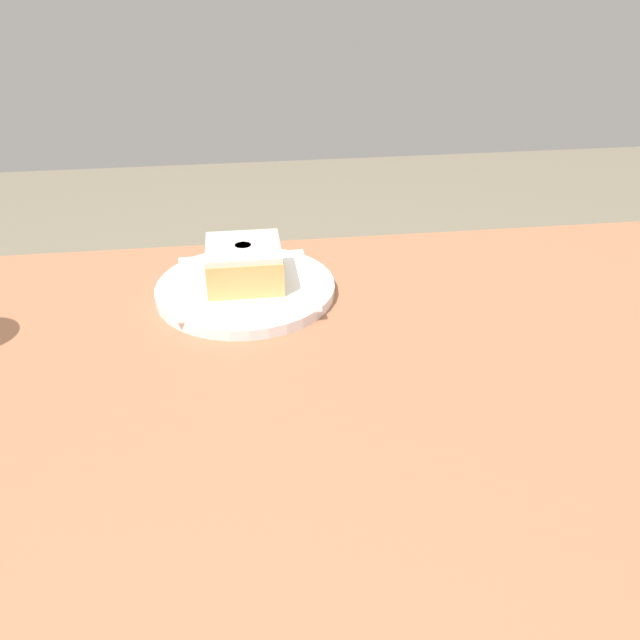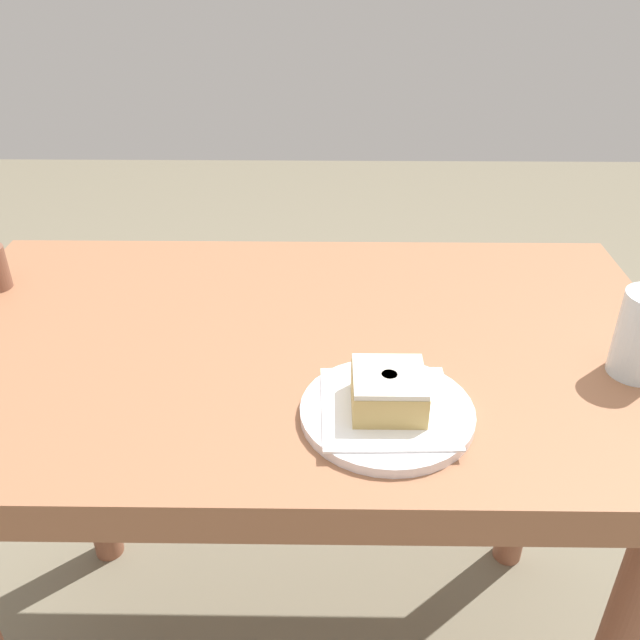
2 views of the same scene
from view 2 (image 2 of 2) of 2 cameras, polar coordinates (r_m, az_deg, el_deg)
The scene contains 4 objects.
table at distance 1.00m, azimuth -1.76°, elevation -6.55°, with size 1.06×0.63×0.72m.
plate_glazed_square at distance 0.80m, azimuth 5.69°, elevation -7.78°, with size 0.20×0.20×0.01m, color white.
napkin_glazed_square at distance 0.79m, azimuth 5.72°, elevation -7.35°, with size 0.15×0.15×0.00m, color white.
donut_glazed_square at distance 0.78m, azimuth 5.82°, elevation -5.94°, with size 0.08×0.08×0.05m.
Camera 2 is at (-0.04, 0.79, 1.23)m, focal length 37.79 mm.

